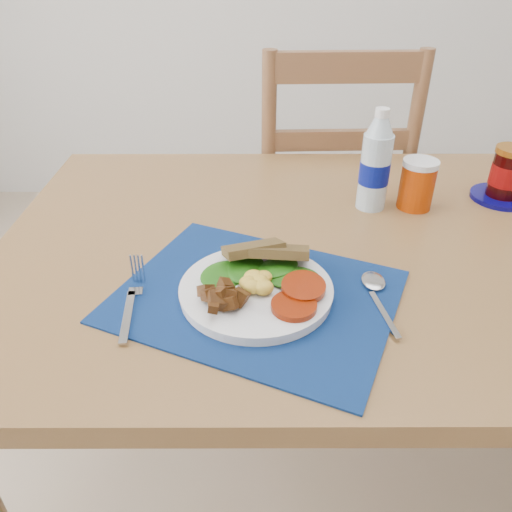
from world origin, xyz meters
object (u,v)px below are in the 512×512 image
at_px(chair_far, 329,177).
at_px(jam_on_saucer, 507,177).
at_px(breakfast_plate, 253,288).
at_px(water_bottle, 375,166).
at_px(juice_glass, 417,186).

height_order(chair_far, jam_on_saucer, chair_far).
bearing_deg(chair_far, breakfast_plate, 71.72).
relative_size(chair_far, water_bottle, 5.70).
distance_m(breakfast_plate, water_bottle, 0.42).
relative_size(breakfast_plate, juice_glass, 2.43).
bearing_deg(water_bottle, chair_far, 92.32).
bearing_deg(chair_far, water_bottle, 90.42).
relative_size(water_bottle, jam_on_saucer, 1.62).
bearing_deg(juice_glass, chair_far, 103.48).
distance_m(breakfast_plate, jam_on_saucer, 0.67).
relative_size(breakfast_plate, jam_on_saucer, 1.84).
distance_m(water_bottle, jam_on_saucer, 0.31).
xyz_separation_m(chair_far, breakfast_plate, (-0.24, -0.80, 0.16)).
bearing_deg(jam_on_saucer, water_bottle, -172.89).
height_order(juice_glass, jam_on_saucer, jam_on_saucer).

